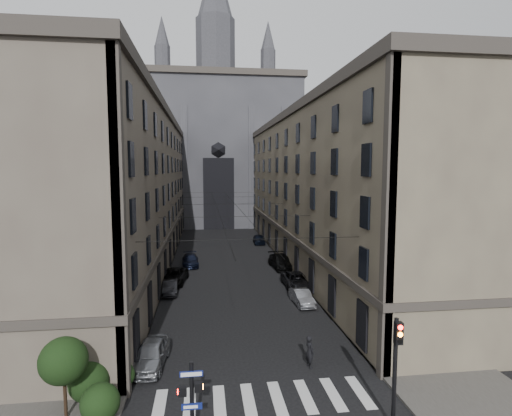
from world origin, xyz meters
name	(u,v)px	position (x,y,z in m)	size (l,w,h in m)	color
sidewalk_left	(143,264)	(-10.50, 36.00, 0.07)	(7.00, 80.00, 0.15)	#383533
sidewalk_right	(307,259)	(10.50, 36.00, 0.07)	(7.00, 80.00, 0.15)	#383533
zebra_crossing	(263,399)	(0.00, 5.00, 0.01)	(11.00, 3.20, 0.01)	beige
building_left	(117,190)	(-13.44, 36.00, 9.34)	(13.60, 60.60, 18.85)	#4F463D
building_right	(330,188)	(13.44, 36.00, 9.34)	(13.60, 60.60, 18.85)	brown
gothic_tower	(216,142)	(0.00, 74.96, 17.80)	(35.00, 23.00, 58.00)	#2D2D33
pedestrian_signal_left	(192,401)	(-3.51, 1.50, 2.32)	(1.02, 0.38, 4.00)	black
traffic_light_right	(396,360)	(5.60, 1.92, 3.29)	(0.34, 0.50, 5.20)	black
shrub_cluster	(85,377)	(-8.72, 5.01, 1.80)	(3.90, 4.40, 3.90)	black
tram_wires	(227,206)	(0.00, 35.63, 7.25)	(14.00, 60.00, 0.43)	black
car_left_near	(151,354)	(-6.20, 9.31, 0.77)	(1.81, 4.50, 1.53)	gray
car_left_midnear	(170,287)	(-6.20, 23.46, 0.64)	(1.35, 3.87, 1.27)	black
car_left_midfar	(173,276)	(-6.16, 26.96, 0.75)	(2.48, 5.37, 1.49)	black
car_left_far	(190,260)	(-4.66, 34.40, 0.69)	(1.93, 4.75, 1.38)	black
car_right_near	(302,297)	(5.52, 18.91, 0.65)	(1.38, 3.96, 1.31)	gray
car_right_midnear	(297,281)	(6.20, 23.79, 0.74)	(2.46, 5.34, 1.48)	black
car_right_midfar	(281,262)	(6.20, 31.72, 0.81)	(2.26, 5.57, 1.62)	black
car_right_far	(259,239)	(5.70, 47.69, 0.73)	(1.71, 4.26, 1.45)	black
pedestrian	(310,351)	(3.27, 8.00, 0.97)	(0.71, 0.46, 1.94)	black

